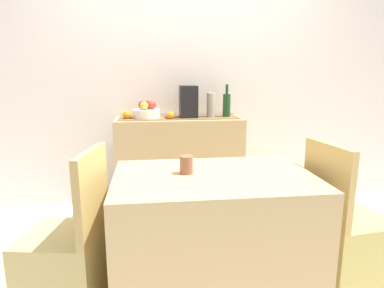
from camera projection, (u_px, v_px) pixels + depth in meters
The scene contains 18 objects.
ground_plane at pixel (204, 258), 2.41m from camera, with size 6.40×6.40×0.02m, color beige.
room_wall_rear at pixel (186, 65), 3.27m from camera, with size 6.40×0.06×2.70m, color silver.
sideboard_console at pixel (179, 164), 3.20m from camera, with size 1.16×0.42×0.87m, color tan.
table_runner at pixel (179, 118), 3.10m from camera, with size 1.09×0.32×0.01m, color brown.
fruit_bowl at pixel (146, 114), 3.06m from camera, with size 0.25×0.25×0.08m, color white.
apple_upper at pixel (144, 106), 2.99m from camera, with size 0.07×0.07×0.07m, color gold.
apple_rear at pixel (152, 105), 3.05m from camera, with size 0.08×0.08×0.08m, color #BD372E.
apple_right at pixel (142, 105), 3.06m from camera, with size 0.08×0.08×0.08m, color #B23627.
apple_center at pixel (148, 104), 3.12m from camera, with size 0.08×0.08×0.08m, color red.
wine_bottle at pixel (227, 105), 3.13m from camera, with size 0.07×0.07×0.30m.
coffee_maker at pixel (188, 102), 3.08m from camera, with size 0.16×0.18×0.29m, color black.
ceramic_vase at pixel (211, 105), 3.12m from camera, with size 0.08×0.08×0.22m, color #9F9A88.
orange_loose_end at pixel (170, 115), 3.01m from camera, with size 0.07×0.07×0.07m, color orange.
orange_loose_near_bowl at pixel (127, 115), 3.01m from camera, with size 0.08×0.08×0.08m, color orange.
dining_table at pixel (213, 238), 1.91m from camera, with size 1.08×0.72×0.74m, color tan.
coffee_cup at pixel (186, 165), 1.84m from camera, with size 0.07×0.07×0.10m, color brown.
chair_near_window at pixel (67, 264), 1.83m from camera, with size 0.46×0.46×0.90m.
chair_by_corner at pixel (345, 246), 2.02m from camera, with size 0.45×0.45×0.90m.
Camera 1 is at (-0.36, -2.16, 1.29)m, focal length 31.67 mm.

